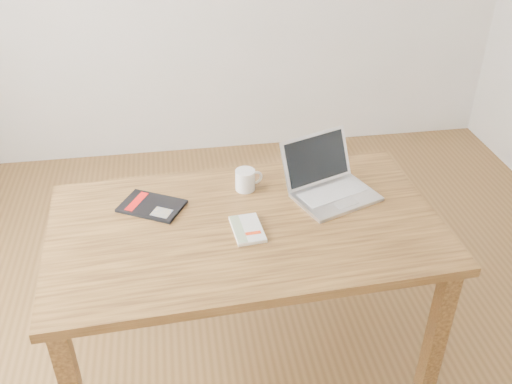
{
  "coord_description": "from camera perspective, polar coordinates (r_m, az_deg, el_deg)",
  "views": [
    {
      "loc": [
        -0.32,
        -1.78,
        2.06
      ],
      "look_at": [
        -0.03,
        0.05,
        0.85
      ],
      "focal_mm": 40.0,
      "sensor_mm": 36.0,
      "label": 1
    }
  ],
  "objects": [
    {
      "name": "coffee_mug",
      "position": [
        2.39,
        -1.02,
        1.27
      ],
      "size": [
        0.12,
        0.08,
        0.09
      ],
      "rotation": [
        0.0,
        0.0,
        0.24
      ],
      "color": "white",
      "rests_on": "desk"
    },
    {
      "name": "black_guidebook",
      "position": [
        2.34,
        -10.38,
        -1.38
      ],
      "size": [
        0.29,
        0.26,
        0.01
      ],
      "rotation": [
        0.0,
        0.0,
        1.07
      ],
      "color": "black",
      "rests_on": "desk"
    },
    {
      "name": "laptop",
      "position": [
        2.39,
        7.29,
        0.91
      ],
      "size": [
        0.41,
        0.4,
        0.22
      ],
      "rotation": [
        0.0,
        0.0,
        0.37
      ],
      "color": "silver",
      "rests_on": "desk"
    },
    {
      "name": "white_guidebook",
      "position": [
        2.17,
        -0.87,
        -3.74
      ],
      "size": [
        0.12,
        0.19,
        0.02
      ],
      "rotation": [
        0.0,
        0.0,
        0.08
      ],
      "color": "silver",
      "rests_on": "desk"
    },
    {
      "name": "desk",
      "position": [
        2.27,
        -1.01,
        -4.94
      ],
      "size": [
        1.55,
        0.94,
        0.75
      ],
      "rotation": [
        0.0,
        0.0,
        0.05
      ],
      "color": "brown",
      "rests_on": "ground"
    },
    {
      "name": "room",
      "position": [
        1.93,
        -1.03,
        11.68
      ],
      "size": [
        4.04,
        4.04,
        2.7
      ],
      "color": "brown",
      "rests_on": "ground"
    }
  ]
}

